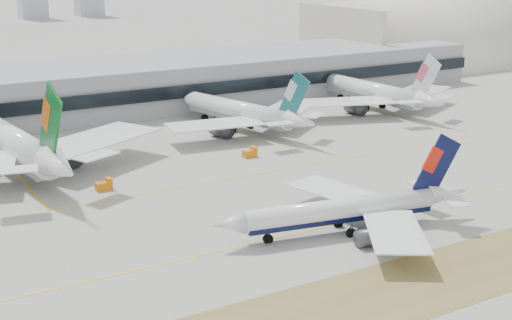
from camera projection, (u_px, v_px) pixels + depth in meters
ground at (299, 221)px, 136.41m from camera, size 3000.00×3000.00×0.00m
taxiing_airliner at (349, 210)px, 130.29m from camera, size 50.85×43.69×17.16m
widebody_eva at (14, 145)px, 164.45m from camera, size 70.97×69.80×25.42m
widebody_cathay at (243, 113)px, 203.70m from camera, size 54.78×54.61×20.11m
widebody_china_air at (377, 93)px, 230.79m from camera, size 59.07×57.80×21.07m
terminal at (101, 88)px, 229.31m from camera, size 280.00×43.10×15.00m
hangar at (417, 65)px, 323.32m from camera, size 91.00×60.00×60.00m
gse_b at (104, 185)px, 153.93m from camera, size 3.55×2.00×2.60m
gse_c at (250, 153)px, 178.81m from camera, size 3.55×2.00×2.60m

